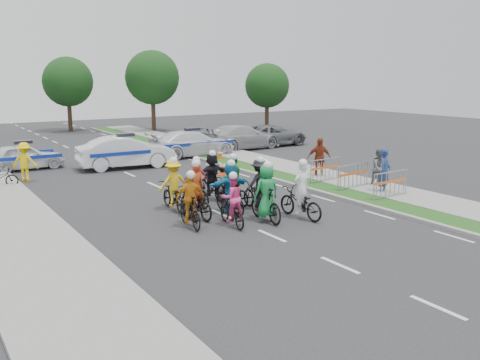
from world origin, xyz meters
TOP-DOWN VIEW (x-y plane):
  - ground at (0.00, 0.00)m, footprint 90.00×90.00m
  - curb_right at (5.10, 5.00)m, footprint 0.20×60.00m
  - grass_strip at (5.80, 5.00)m, footprint 1.20×60.00m
  - sidewalk_right at (7.60, 5.00)m, footprint 2.40×60.00m
  - sidewalk_left at (-6.50, 5.00)m, footprint 3.00×60.00m
  - rider_0 at (2.02, 1.17)m, footprint 0.86×2.07m
  - rider_1 at (0.79, 1.45)m, footprint 0.91×2.00m
  - rider_2 at (-0.45, 1.59)m, footprint 0.82×1.82m
  - rider_3 at (-1.67, 2.15)m, footprint 0.98×1.82m
  - rider_4 at (1.44, 2.82)m, footprint 1.10×1.95m
  - rider_5 at (0.26, 2.87)m, footprint 1.55×1.86m
  - rider_6 at (-0.98, 3.10)m, footprint 0.82×2.04m
  - rider_7 at (2.16, 3.56)m, footprint 0.78×1.69m
  - rider_8 at (1.08, 4.10)m, footprint 0.89×1.98m
  - rider_9 at (-0.22, 4.53)m, footprint 0.98×1.83m
  - rider_10 at (-1.17, 4.45)m, footprint 1.11×1.95m
  - rider_11 at (0.83, 5.21)m, footprint 1.59×1.90m
  - police_car_0 at (-4.08, 16.15)m, footprint 4.05×1.88m
  - police_car_1 at (0.56, 13.88)m, footprint 5.16×2.24m
  - police_car_2 at (5.32, 15.62)m, footprint 5.36×2.28m
  - civilian_sedan at (9.42, 16.61)m, footprint 5.73×2.86m
  - civilian_suv at (12.19, 17.07)m, footprint 5.31×2.71m
  - spectator_0 at (7.22, 2.26)m, footprint 0.82×0.70m
  - spectator_1 at (8.07, 3.32)m, footprint 0.89×0.74m
  - spectator_2 at (7.21, 6.30)m, footprint 1.22×0.90m
  - marshal_hiviz at (-4.62, 12.94)m, footprint 1.33×1.19m
  - barrier_0 at (6.70, 1.45)m, footprint 2.02×0.60m
  - barrier_1 at (6.70, 3.51)m, footprint 2.05×0.74m
  - barrier_2 at (6.70, 5.27)m, footprint 2.05×0.75m
  - cone_0 at (3.81, 9.49)m, footprint 0.40×0.40m
  - cone_1 at (5.87, 13.28)m, footprint 0.40×0.40m
  - tree_1 at (9.00, 30.00)m, footprint 4.55×4.55m
  - tree_2 at (18.00, 26.00)m, footprint 3.85×3.85m
  - tree_4 at (3.00, 34.00)m, footprint 4.20×4.20m

SIDE VIEW (x-z plane):
  - ground at x=0.00m, z-range 0.00..0.00m
  - grass_strip at x=5.80m, z-range 0.00..0.11m
  - curb_right at x=5.10m, z-range 0.00..0.12m
  - sidewalk_right at x=7.60m, z-range 0.00..0.13m
  - sidewalk_left at x=-6.50m, z-range 0.00..0.13m
  - cone_0 at x=3.81m, z-range -0.01..0.69m
  - cone_1 at x=5.87m, z-range -0.01..0.69m
  - barrier_0 at x=6.70m, z-range 0.00..1.12m
  - barrier_1 at x=6.70m, z-range 0.00..1.12m
  - barrier_2 at x=6.70m, z-range 0.00..1.12m
  - rider_2 at x=-0.45m, z-range -0.23..1.57m
  - police_car_0 at x=-4.08m, z-range 0.00..1.34m
  - rider_6 at x=-0.98m, z-range -0.35..1.69m
  - rider_0 at x=2.02m, z-range -0.35..1.71m
  - rider_7 at x=2.16m, z-range -0.19..1.54m
  - civilian_suv at x=12.19m, z-range 0.00..1.44m
  - rider_3 at x=-1.67m, z-range -0.22..1.65m
  - rider_8 at x=1.08m, z-range -0.25..1.70m
  - rider_9 at x=-0.22m, z-range -0.22..1.67m
  - rider_10 at x=-1.17m, z-range -0.22..1.73m
  - rider_4 at x=1.44m, z-range -0.23..1.75m
  - police_car_2 at x=5.32m, z-range 0.00..1.54m
  - rider_1 at x=0.79m, z-range -0.24..1.82m
  - civilian_sedan at x=9.42m, z-range 0.00..1.60m
  - rider_5 at x=0.26m, z-range -0.16..1.79m
  - rider_11 at x=0.83m, z-range -0.16..1.80m
  - police_car_1 at x=0.56m, z-range 0.00..1.65m
  - spectator_1 at x=8.07m, z-range 0.00..1.69m
  - marshal_hiviz at x=-4.62m, z-range 0.00..1.78m
  - spectator_0 at x=7.22m, z-range 0.00..1.91m
  - spectator_2 at x=7.21m, z-range 0.00..1.92m
  - tree_2 at x=18.00m, z-range 0.95..6.72m
  - tree_4 at x=3.00m, z-range 1.04..7.34m
  - tree_1 at x=9.00m, z-range 1.12..7.95m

